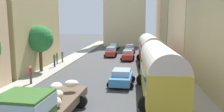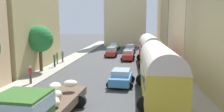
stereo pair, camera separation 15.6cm
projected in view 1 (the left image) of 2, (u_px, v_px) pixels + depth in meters
name	position (u px, v px, depth m)	size (l,w,h in m)	color
ground_plane	(115.00, 63.00, 30.89)	(154.00, 154.00, 0.00)	#424344
sidewalk_left	(65.00, 62.00, 31.68)	(2.50, 70.00, 0.14)	#9A978B
sidewalk_right	(167.00, 64.00, 30.08)	(2.50, 70.00, 0.14)	#AFA59F
building_left_2	(18.00, 13.00, 26.64)	(6.53, 12.29, 13.61)	tan
building_right_2	(193.00, 20.00, 31.63)	(5.76, 14.10, 12.17)	beige
building_right_3	(176.00, 22.00, 45.28)	(5.65, 11.76, 11.74)	tan
building_right_4	(166.00, 19.00, 57.54)	(4.49, 11.71, 13.00)	beige
distant_church	(125.00, 12.00, 54.98)	(10.27, 7.93, 23.51)	beige
parked_bus_0	(159.00, 69.00, 16.69)	(3.48, 9.92, 4.04)	gold
parked_bus_1	(149.00, 49.00, 29.45)	(3.49, 10.02, 4.04)	red
cargo_truck_0	(41.00, 107.00, 11.57)	(3.34, 7.72, 2.50)	#336027
car_0	(111.00, 52.00, 36.92)	(2.24, 3.79, 1.61)	#AB3029
car_1	(114.00, 46.00, 46.39)	(2.27, 4.22, 1.42)	silver
car_2	(122.00, 77.00, 20.11)	(2.50, 3.91, 1.45)	#4287CC
car_3	(128.00, 55.00, 33.63)	(2.16, 4.13, 1.52)	#B72A24
car_4	(129.00, 49.00, 41.23)	(2.32, 4.28, 1.65)	gray
pedestrian_0	(54.00, 60.00, 27.58)	(0.36, 0.36, 1.84)	navy
pedestrian_2	(31.00, 74.00, 20.00)	(0.32, 0.32, 1.78)	#4F413F
pedestrian_3	(62.00, 56.00, 30.80)	(0.41, 0.41, 1.81)	#57404C
pedestrian_4	(57.00, 57.00, 29.52)	(0.42, 0.42, 1.82)	#6A715B
roadside_tree_2	(40.00, 39.00, 24.76)	(3.03, 3.03, 5.40)	brown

